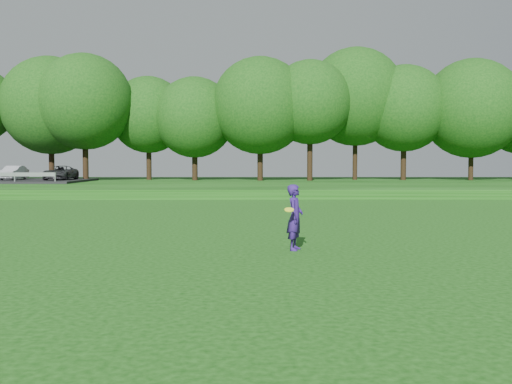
{
  "coord_description": "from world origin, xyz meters",
  "views": [
    {
      "loc": [
        2.52,
        -15.49,
        2.28
      ],
      "look_at": [
        2.57,
        3.19,
        1.3
      ],
      "focal_mm": 40.0,
      "sensor_mm": 36.0,
      "label": 1
    }
  ],
  "objects": [
    {
      "name": "treeline",
      "position": [
        0.0,
        38.0,
        8.1
      ],
      "size": [
        104.0,
        7.0,
        15.0
      ],
      "primitive_type": null,
      "color": "#0E3C0E",
      "rests_on": "berm"
    },
    {
      "name": "walking_path",
      "position": [
        0.0,
        20.0,
        0.02
      ],
      "size": [
        130.0,
        1.6,
        0.04
      ],
      "primitive_type": "cube",
      "color": "gray",
      "rests_on": "ground"
    },
    {
      "name": "ground",
      "position": [
        0.0,
        0.0,
        0.0
      ],
      "size": [
        140.0,
        140.0,
        0.0
      ],
      "primitive_type": "plane",
      "color": "#103C0B",
      "rests_on": "ground"
    },
    {
      "name": "berm",
      "position": [
        0.0,
        34.0,
        0.3
      ],
      "size": [
        130.0,
        30.0,
        0.6
      ],
      "primitive_type": "cube",
      "color": "#103C0B",
      "rests_on": "ground"
    },
    {
      "name": "woman",
      "position": [
        3.57,
        -0.81,
        0.85
      ],
      "size": [
        0.58,
        0.93,
        1.71
      ],
      "color": "navy",
      "rests_on": "ground"
    }
  ]
}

